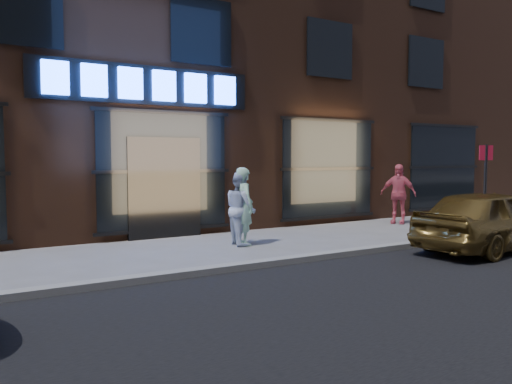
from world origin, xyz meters
TOP-DOWN VIEW (x-y plane):
  - ground at (0.00, 0.00)m, footprint 90.00×90.00m
  - curb at (0.00, 0.00)m, footprint 60.00×0.25m
  - storefront_building at (-0.00, 7.99)m, footprint 30.20×8.28m
  - man_bowtie at (1.16, 2.13)m, footprint 0.45×0.65m
  - man_cap at (1.11, 2.19)m, footprint 0.70×0.85m
  - passerby at (6.75, 2.92)m, footprint 0.89×1.09m
  - gold_sedan at (5.16, -1.07)m, footprint 3.90×1.86m
  - sign_post at (6.70, 0.10)m, footprint 0.34×0.15m

SIDE VIEW (x-z plane):
  - ground at x=0.00m, z-range 0.00..0.00m
  - curb at x=0.00m, z-range 0.00..0.12m
  - gold_sedan at x=5.16m, z-range 0.00..1.29m
  - man_cap at x=1.11m, z-range 0.00..1.61m
  - man_bowtie at x=1.16m, z-range 0.00..1.71m
  - passerby at x=6.75m, z-range 0.00..1.73m
  - sign_post at x=6.70m, z-range 0.23..2.47m
  - storefront_building at x=0.00m, z-range 0.00..10.30m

